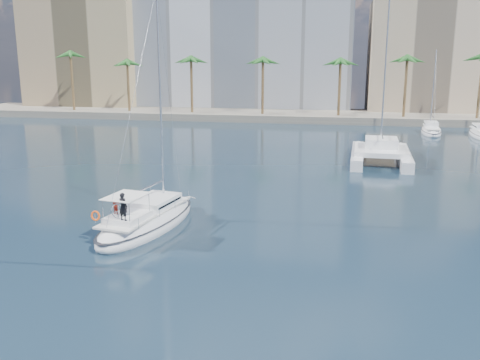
# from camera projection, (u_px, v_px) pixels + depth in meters

# --- Properties ---
(ground) EXTENTS (160.00, 160.00, 0.00)m
(ground) POSITION_uv_depth(u_px,v_px,m) (227.00, 231.00, 34.55)
(ground) COLOR black
(ground) RESTS_ON ground
(quay) EXTENTS (120.00, 14.00, 1.20)m
(quay) POSITION_uv_depth(u_px,v_px,m) (298.00, 115.00, 92.78)
(quay) COLOR gray
(quay) RESTS_ON ground
(building_modern) EXTENTS (42.00, 16.00, 28.00)m
(building_modern) POSITION_uv_depth(u_px,v_px,m) (242.00, 38.00, 103.23)
(building_modern) COLOR silver
(building_modern) RESTS_ON ground
(building_tan_left) EXTENTS (22.00, 14.00, 22.00)m
(building_tan_left) POSITION_uv_depth(u_px,v_px,m) (89.00, 54.00, 105.32)
(building_tan_left) COLOR tan
(building_tan_left) RESTS_ON ground
(building_beige) EXTENTS (20.00, 14.00, 20.00)m
(building_beige) POSITION_uv_depth(u_px,v_px,m) (426.00, 60.00, 95.38)
(building_beige) COLOR #CAAF91
(building_beige) RESTS_ON ground
(palm_left) EXTENTS (3.60, 3.60, 12.30)m
(palm_left) POSITION_uv_depth(u_px,v_px,m) (101.00, 58.00, 92.61)
(palm_left) COLOR brown
(palm_left) RESTS_ON ground
(palm_centre) EXTENTS (3.60, 3.60, 12.30)m
(palm_centre) POSITION_uv_depth(u_px,v_px,m) (297.00, 59.00, 86.70)
(palm_centre) COLOR brown
(palm_centre) RESTS_ON ground
(main_sloop) EXTENTS (5.36, 11.27, 16.07)m
(main_sloop) POSITION_uv_depth(u_px,v_px,m) (147.00, 221.00, 35.00)
(main_sloop) COLOR white
(main_sloop) RESTS_ON ground
(catamaran) EXTENTS (6.51, 12.21, 17.43)m
(catamaran) POSITION_uv_depth(u_px,v_px,m) (381.00, 151.00, 56.20)
(catamaran) COLOR white
(catamaran) RESTS_ON ground
(seagull) EXTENTS (1.09, 0.47, 0.20)m
(seagull) POSITION_uv_depth(u_px,v_px,m) (189.00, 198.00, 40.96)
(seagull) COLOR silver
(seagull) RESTS_ON ground
(moored_yacht_a) EXTENTS (3.37, 9.52, 11.90)m
(moored_yacht_a) POSITION_uv_depth(u_px,v_px,m) (431.00, 134.00, 76.05)
(moored_yacht_a) COLOR white
(moored_yacht_a) RESTS_ON ground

